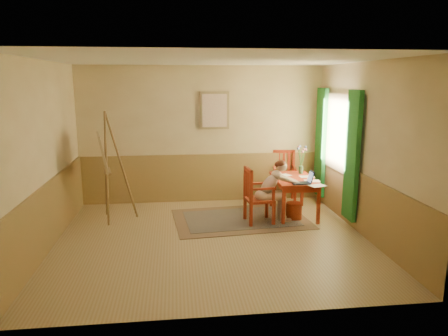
{
  "coord_description": "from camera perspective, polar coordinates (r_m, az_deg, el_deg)",
  "views": [
    {
      "loc": [
        -0.56,
        -6.35,
        2.5
      ],
      "look_at": [
        0.25,
        0.55,
        1.05
      ],
      "focal_mm": 33.71,
      "sensor_mm": 36.0,
      "label": 1
    }
  ],
  "objects": [
    {
      "name": "wainscot",
      "position": [
        7.44,
        -2.14,
        -3.81
      ],
      "size": [
        5.0,
        4.5,
        1.0
      ],
      "color": "#A17F45",
      "rests_on": "room"
    },
    {
      "name": "vase",
      "position": [
        8.31,
        10.44,
        1.01
      ],
      "size": [
        0.26,
        0.27,
        0.55
      ],
      "color": "#3F724C",
      "rests_on": "table"
    },
    {
      "name": "chair_left",
      "position": [
        7.46,
        4.43,
        -3.77
      ],
      "size": [
        0.5,
        0.49,
        1.01
      ],
      "color": "#BF4023",
      "rests_on": "room"
    },
    {
      "name": "wastebasket",
      "position": [
        7.84,
        9.46,
        -5.78
      ],
      "size": [
        0.32,
        0.32,
        0.31
      ],
      "primitive_type": "cylinder",
      "rotation": [
        0.0,
        0.0,
        0.1
      ],
      "color": "#A93A1C",
      "rests_on": "room"
    },
    {
      "name": "chair_back",
      "position": [
        8.91,
        8.15,
        -1.1
      ],
      "size": [
        0.54,
        0.56,
        1.06
      ],
      "color": "#BF4023",
      "rests_on": "room"
    },
    {
      "name": "window",
      "position": [
        8.1,
        14.96,
        3.2
      ],
      "size": [
        0.12,
        2.01,
        2.2
      ],
      "color": "white",
      "rests_on": "room"
    },
    {
      "name": "laptop",
      "position": [
        7.53,
        10.79,
        -1.74
      ],
      "size": [
        0.37,
        0.23,
        0.22
      ],
      "color": "#1E2338",
      "rests_on": "table"
    },
    {
      "name": "room",
      "position": [
        6.46,
        -1.63,
        1.99
      ],
      "size": [
        5.04,
        4.54,
        2.84
      ],
      "color": "tan",
      "rests_on": "ground"
    },
    {
      "name": "wall_portrait",
      "position": [
        8.61,
        -1.3,
        7.8
      ],
      "size": [
        0.6,
        0.05,
        0.76
      ],
      "color": "#9A8154",
      "rests_on": "room"
    },
    {
      "name": "papers",
      "position": [
        7.83,
        10.88,
        -1.53
      ],
      "size": [
        0.72,
        1.14,
        0.0
      ],
      "color": "white",
      "rests_on": "table"
    },
    {
      "name": "rug",
      "position": [
        7.78,
        2.27,
        -6.9
      ],
      "size": [
        2.53,
        1.8,
        0.02
      ],
      "color": "#8C7251",
      "rests_on": "room"
    },
    {
      "name": "figure",
      "position": [
        7.5,
        6.69,
        -2.77
      ],
      "size": [
        0.85,
        0.4,
        1.13
      ],
      "color": "beige",
      "rests_on": "room"
    },
    {
      "name": "easel",
      "position": [
        7.76,
        -15.84,
        1.51
      ],
      "size": [
        0.73,
        0.89,
        1.99
      ],
      "color": "olive",
      "rests_on": "room"
    },
    {
      "name": "table",
      "position": [
        7.97,
        9.47,
        -1.94
      ],
      "size": [
        0.77,
        1.23,
        0.72
      ],
      "color": "#BF4023",
      "rests_on": "room"
    }
  ]
}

